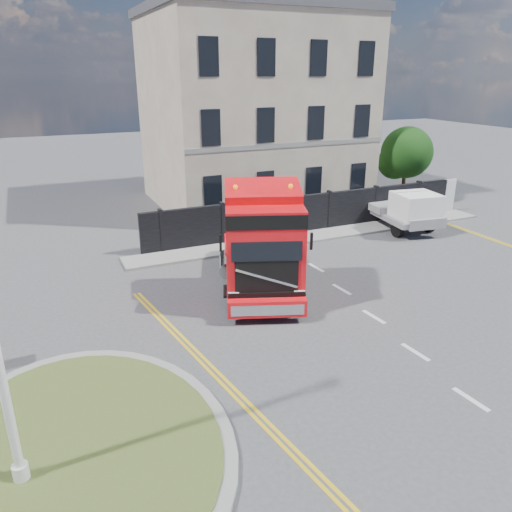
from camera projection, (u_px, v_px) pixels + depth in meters
name	position (u px, v px, depth m)	size (l,w,h in m)	color
ground	(293.00, 329.00, 16.32)	(120.00, 120.00, 0.00)	#424244
traffic_island	(79.00, 449.00, 11.01)	(6.80, 6.80, 0.17)	gray
hoarding_fence	(321.00, 212.00, 26.21)	(18.80, 0.25, 2.00)	black
georgian_building	(253.00, 109.00, 30.75)	(12.30, 10.30, 12.80)	beige
tree	(404.00, 155.00, 31.19)	(3.20, 3.20, 4.80)	#382619
pavement_far	(320.00, 235.00, 25.55)	(20.00, 1.60, 0.12)	gray
truck	(262.00, 247.00, 18.23)	(4.92, 7.48, 4.20)	black
flatbed_pickup	(407.00, 210.00, 25.99)	(2.79, 5.46, 2.16)	gray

